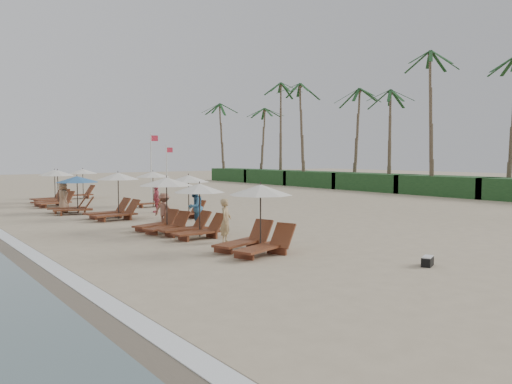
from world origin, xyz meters
TOP-DOWN VIEW (x-y plane):
  - ground at (0.00, 0.00)m, footprint 160.00×160.00m
  - shrub_hedge at (22.00, 14.50)m, footprint 3.20×53.00m
  - palm_row at (21.91, 15.40)m, footprint 7.00×52.00m
  - lounger_station_0 at (-5.25, -3.89)m, footprint 2.71×2.66m
  - lounger_station_1 at (-5.16, 0.25)m, footprint 2.57×2.09m
  - lounger_station_2 at (-5.52, 2.31)m, footprint 2.64×2.38m
  - lounger_station_3 at (-5.65, 7.74)m, footprint 2.74×2.20m
  - lounger_station_4 at (-6.49, 11.57)m, footprint 2.79×2.54m
  - lounger_station_5 at (-6.29, 16.39)m, footprint 2.67×2.59m
  - lounger_station_6 at (-5.74, 19.12)m, footprint 2.68×2.30m
  - inland_station_0 at (-2.47, 5.80)m, footprint 2.76×2.24m
  - inland_station_1 at (-1.28, 12.60)m, footprint 2.55×2.24m
  - inland_station_2 at (-2.92, 21.71)m, footprint 2.88×2.24m
  - beachgoer_near at (-4.89, -1.65)m, footprint 0.71×0.69m
  - beachgoer_mid_a at (-3.85, 2.50)m, footprint 1.15×1.08m
  - beachgoer_mid_b at (-4.81, 3.57)m, footprint 1.00×1.15m
  - beachgoer_far_a at (-2.51, 9.32)m, footprint 0.63×0.98m
  - beachgoer_far_b at (-6.77, 12.49)m, footprint 0.69×0.94m
  - duffel_bag at (-2.31, -8.50)m, footprint 0.59×0.45m
  - flag_pole_near at (0.34, 16.07)m, footprint 0.59×0.08m
  - flag_pole_far at (3.56, 20.15)m, footprint 0.60×0.08m

SIDE VIEW (x-z plane):
  - ground at x=0.00m, z-range 0.00..0.00m
  - duffel_bag at x=-2.31m, z-range 0.00..0.30m
  - beachgoer_mid_b at x=-4.81m, z-range 0.00..1.54m
  - beachgoer_far_a at x=-2.51m, z-range 0.00..1.56m
  - shrub_hedge at x=22.00m, z-range 0.00..1.60m
  - beachgoer_near at x=-4.89m, z-range 0.00..1.65m
  - beachgoer_far_b at x=-6.77m, z-range 0.00..1.78m
  - beachgoer_mid_a at x=-3.85m, z-range 0.00..1.89m
  - lounger_station_1 at x=-5.16m, z-range -0.08..2.04m
  - lounger_station_5 at x=-6.29m, z-range -0.16..2.15m
  - lounger_station_0 at x=-5.25m, z-range -0.13..2.14m
  - lounger_station_6 at x=-5.74m, z-range -0.10..2.17m
  - lounger_station_3 at x=-5.65m, z-range -0.14..2.22m
  - lounger_station_4 at x=-6.49m, z-range 0.01..2.10m
  - lounger_station_2 at x=-5.52m, z-range 0.06..2.36m
  - inland_station_2 at x=-2.92m, z-range 0.16..2.38m
  - inland_station_0 at x=-2.47m, z-range 0.24..2.46m
  - inland_station_1 at x=-1.28m, z-range 0.35..2.57m
  - flag_pole_far at x=3.56m, z-range 0.24..4.34m
  - flag_pole_near at x=0.34m, z-range 0.25..5.12m
  - palm_row at x=21.91m, z-range 3.76..16.06m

